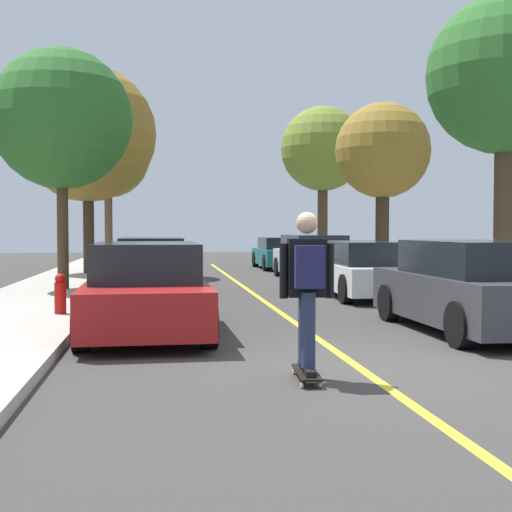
{
  "coord_description": "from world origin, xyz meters",
  "views": [
    {
      "loc": [
        -2.27,
        -7.68,
        1.62
      ],
      "look_at": [
        -0.22,
        7.16,
        1.02
      ],
      "focal_mm": 48.44,
      "sensor_mm": 36.0,
      "label": 1
    }
  ],
  "objects": [
    {
      "name": "ground",
      "position": [
        0.0,
        0.0,
        0.0
      ],
      "size": [
        80.0,
        80.0,
        0.0
      ],
      "primitive_type": "plane",
      "color": "#3D3A38"
    },
    {
      "name": "center_line",
      "position": [
        0.0,
        4.0,
        0.0
      ],
      "size": [
        0.12,
        39.2,
        0.01
      ],
      "primitive_type": "cube",
      "color": "gold",
      "rests_on": "ground"
    },
    {
      "name": "parked_car_left_nearest",
      "position": [
        -2.51,
        3.2,
        0.68
      ],
      "size": [
        1.97,
        4.67,
        1.39
      ],
      "color": "maroon",
      "rests_on": "ground"
    },
    {
      "name": "parked_car_left_near",
      "position": [
        -2.51,
        9.52,
        0.69
      ],
      "size": [
        1.84,
        4.04,
        1.39
      ],
      "color": "#38383D",
      "rests_on": "ground"
    },
    {
      "name": "parked_car_right_nearest",
      "position": [
        2.51,
        2.48,
        0.7
      ],
      "size": [
        1.87,
        4.24,
        1.43
      ],
      "color": "#38383D",
      "rests_on": "ground"
    },
    {
      "name": "parked_car_right_near",
      "position": [
        2.51,
        8.25,
        0.65
      ],
      "size": [
        1.91,
        4.71,
        1.31
      ],
      "color": "white",
      "rests_on": "ground"
    },
    {
      "name": "parked_car_right_far",
      "position": [
        2.51,
        13.81,
        0.71
      ],
      "size": [
        1.89,
        4.5,
        1.42
      ],
      "color": "#B7B7BC",
      "rests_on": "ground"
    },
    {
      "name": "parked_car_right_farthest",
      "position": [
        2.51,
        19.69,
        0.62
      ],
      "size": [
        1.88,
        4.33,
        1.26
      ],
      "color": "#196066",
      "rests_on": "ground"
    },
    {
      "name": "street_tree_left_nearest",
      "position": [
        -4.66,
        9.73,
        4.28
      ],
      "size": [
        3.42,
        3.42,
        5.86
      ],
      "color": "#4C3823",
      "rests_on": "sidewalk_left"
    },
    {
      "name": "street_tree_left_near",
      "position": [
        -4.66,
        15.86,
        4.75
      ],
      "size": [
        4.51,
        4.51,
        6.88
      ],
      "color": "#3D2D1E",
      "rests_on": "sidewalk_left"
    },
    {
      "name": "street_tree_left_far",
      "position": [
        -4.66,
        24.74,
        4.92
      ],
      "size": [
        3.79,
        3.79,
        6.7
      ],
      "color": "brown",
      "rests_on": "sidewalk_left"
    },
    {
      "name": "street_tree_right_nearest",
      "position": [
        4.66,
        5.55,
        4.67
      ],
      "size": [
        3.2,
        3.2,
        6.19
      ],
      "color": "#4C3823",
      "rests_on": "sidewalk_right"
    },
    {
      "name": "street_tree_right_near",
      "position": [
        4.66,
        13.36,
        4.03
      ],
      "size": [
        2.99,
        2.99,
        5.44
      ],
      "color": "#3D2D1E",
      "rests_on": "sidewalk_right"
    },
    {
      "name": "street_tree_right_far",
      "position": [
        4.66,
        21.48,
        5.02
      ],
      "size": [
        3.64,
        3.64,
        6.74
      ],
      "color": "#4C3823",
      "rests_on": "sidewalk_right"
    },
    {
      "name": "fire_hydrant",
      "position": [
        -4.01,
        4.58,
        0.49
      ],
      "size": [
        0.2,
        0.2,
        0.7
      ],
      "color": "#B2140F",
      "rests_on": "sidewalk_left"
    },
    {
      "name": "skateboard",
      "position": [
        -0.75,
        -0.56,
        0.09
      ],
      "size": [
        0.28,
        0.85,
        0.1
      ],
      "color": "black",
      "rests_on": "ground"
    },
    {
      "name": "skateboarder",
      "position": [
        -0.75,
        -0.59,
        1.06
      ],
      "size": [
        0.58,
        0.71,
        1.69
      ],
      "color": "black",
      "rests_on": "skateboard"
    }
  ]
}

